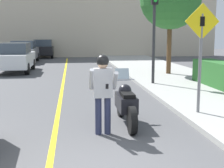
{
  "coord_description": "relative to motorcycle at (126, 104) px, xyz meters",
  "views": [
    {
      "loc": [
        -0.2,
        -4.41,
        2.16
      ],
      "look_at": [
        0.77,
        3.03,
        0.96
      ],
      "focal_mm": 50.0,
      "sensor_mm": 36.0,
      "label": 1
    }
  ],
  "objects": [
    {
      "name": "parked_car_white",
      "position": [
        -4.51,
        11.23,
        0.35
      ],
      "size": [
        1.88,
        4.2,
        1.68
      ],
      "color": "black",
      "rests_on": "ground"
    },
    {
      "name": "motorcycle",
      "position": [
        0.0,
        0.0,
        0.0
      ],
      "size": [
        0.62,
        2.18,
        1.3
      ],
      "color": "black",
      "rests_on": "ground"
    },
    {
      "name": "parked_car_black",
      "position": [
        -3.85,
        22.65,
        0.35
      ],
      "size": [
        1.88,
        4.2,
        1.68
      ],
      "color": "black",
      "rests_on": "ground"
    },
    {
      "name": "building_backdrop",
      "position": [
        -1.08,
        23.16,
        3.72
      ],
      "size": [
        28.0,
        1.2,
        8.45
      ],
      "color": "beige",
      "rests_on": "ground"
    },
    {
      "name": "crossing_sign",
      "position": [
        2.0,
        0.39,
        1.31
      ],
      "size": [
        0.91,
        0.08,
        2.8
      ],
      "color": "slate",
      "rests_on": "sidewalk_curb"
    },
    {
      "name": "parked_car_grey",
      "position": [
        -4.88,
        17.44,
        0.35
      ],
      "size": [
        1.88,
        4.2,
        1.68
      ],
      "color": "black",
      "rests_on": "ground"
    },
    {
      "name": "road_center_line",
      "position": [
        -1.68,
        3.16,
        -0.5
      ],
      "size": [
        0.12,
        36.0,
        0.01
      ],
      "color": "yellow",
      "rests_on": "ground"
    },
    {
      "name": "traffic_light",
      "position": [
        2.09,
        5.36,
        2.37
      ],
      "size": [
        0.26,
        0.3,
        3.97
      ],
      "color": "#2D2D30",
      "rests_on": "sidewalk_curb"
    },
    {
      "name": "person_biker",
      "position": [
        -0.63,
        -0.7,
        0.56
      ],
      "size": [
        0.59,
        0.47,
        1.74
      ],
      "color": "#282D4C",
      "rests_on": "ground"
    }
  ]
}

